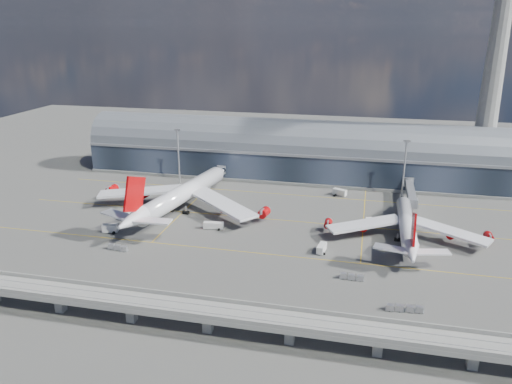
% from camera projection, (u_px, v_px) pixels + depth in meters
% --- Properties ---
extents(ground, '(500.00, 500.00, 0.00)m').
position_uv_depth(ground, '(258.00, 240.00, 171.77)').
color(ground, '#474744').
rests_on(ground, ground).
extents(taxi_lines, '(200.00, 80.12, 0.01)m').
position_uv_depth(taxi_lines, '(271.00, 217.00, 192.17)').
color(taxi_lines, gold).
rests_on(taxi_lines, ground).
extents(terminal, '(200.00, 30.00, 28.00)m').
position_uv_depth(terminal, '(294.00, 154.00, 240.08)').
color(terminal, '#1D2531').
rests_on(terminal, ground).
extents(control_tower, '(19.00, 19.00, 103.00)m').
position_uv_depth(control_tower, '(494.00, 71.00, 213.67)').
color(control_tower, gray).
rests_on(control_tower, ground).
extents(guideway, '(220.00, 8.50, 7.20)m').
position_uv_depth(guideway, '(207.00, 312.00, 119.32)').
color(guideway, gray).
rests_on(guideway, ground).
extents(floodlight_mast_left, '(3.00, 0.70, 25.70)m').
position_uv_depth(floodlight_mast_left, '(178.00, 155.00, 228.77)').
color(floodlight_mast_left, gray).
rests_on(floodlight_mast_left, ground).
extents(floodlight_mast_right, '(3.00, 0.70, 25.70)m').
position_uv_depth(floodlight_mast_right, '(404.00, 168.00, 207.50)').
color(floodlight_mast_right, gray).
rests_on(floodlight_mast_right, ground).
extents(airliner_left, '(73.08, 76.92, 23.51)m').
position_uv_depth(airliner_left, '(180.00, 195.00, 196.04)').
color(airliner_left, white).
rests_on(airliner_left, ground).
extents(airliner_right, '(56.42, 58.95, 18.76)m').
position_uv_depth(airliner_right, '(407.00, 226.00, 170.86)').
color(airliner_right, white).
rests_on(airliner_right, ground).
extents(jet_bridge_left, '(4.40, 28.00, 7.25)m').
position_uv_depth(jet_bridge_left, '(215.00, 176.00, 225.97)').
color(jet_bridge_left, gray).
rests_on(jet_bridge_left, ground).
extents(jet_bridge_right, '(4.40, 32.00, 7.25)m').
position_uv_depth(jet_bridge_right, '(410.00, 191.00, 206.05)').
color(jet_bridge_right, gray).
rests_on(jet_bridge_right, ground).
extents(service_truck_0, '(3.27, 7.15, 2.85)m').
position_uv_depth(service_truck_0, '(130.00, 214.00, 191.23)').
color(service_truck_0, silver).
rests_on(service_truck_0, ground).
extents(service_truck_1, '(5.82, 3.71, 3.12)m').
position_uv_depth(service_truck_1, '(110.00, 228.00, 177.67)').
color(service_truck_1, silver).
rests_on(service_truck_1, ground).
extents(service_truck_2, '(7.31, 2.92, 2.58)m').
position_uv_depth(service_truck_2, '(213.00, 225.00, 180.74)').
color(service_truck_2, silver).
rests_on(service_truck_2, ground).
extents(service_truck_3, '(2.97, 5.80, 2.68)m').
position_uv_depth(service_truck_3, '(322.00, 248.00, 162.36)').
color(service_truck_3, silver).
rests_on(service_truck_3, ground).
extents(service_truck_4, '(3.67, 5.18, 2.74)m').
position_uv_depth(service_truck_4, '(371.00, 223.00, 183.10)').
color(service_truck_4, silver).
rests_on(service_truck_4, ground).
extents(service_truck_5, '(6.41, 4.64, 2.90)m').
position_uv_depth(service_truck_5, '(340.00, 192.00, 215.63)').
color(service_truck_5, silver).
rests_on(service_truck_5, ground).
extents(cargo_train_0, '(7.46, 2.58, 1.64)m').
position_uv_depth(cargo_train_0, '(118.00, 248.00, 164.00)').
color(cargo_train_0, gray).
rests_on(cargo_train_0, ground).
extents(cargo_train_1, '(9.86, 2.51, 1.63)m').
position_uv_depth(cargo_train_1, '(405.00, 308.00, 129.11)').
color(cargo_train_1, gray).
rests_on(cargo_train_1, ground).
extents(cargo_train_2, '(7.26, 2.15, 1.60)m').
position_uv_depth(cargo_train_2, '(352.00, 277.00, 145.14)').
color(cargo_train_2, gray).
rests_on(cargo_train_2, ground).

